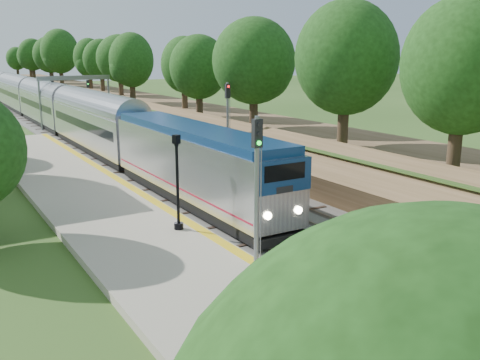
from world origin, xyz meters
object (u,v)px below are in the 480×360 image
lamppost_far (178,188)px  signal_farside (228,117)px  signal_platform (257,179)px  train (31,101)px  signal_gantry (75,88)px

lamppost_far → signal_farside: size_ratio=0.71×
signal_platform → train: bearing=87.3°
signal_gantry → signal_farside: (3.73, -29.43, -0.67)m
signal_gantry → lamppost_far: bearing=-97.9°
train → lamppost_far: bearing=-93.4°
train → signal_farside: (6.20, -43.39, 1.88)m
signal_platform → signal_farside: (9.10, 18.07, -0.05)m
train → lamppost_far: size_ratio=25.74×
signal_gantry → signal_platform: size_ratio=1.35×
signal_farside → train: bearing=98.1°
train → signal_farside: size_ratio=18.30×
train → lamppost_far: 55.02m
signal_platform → lamppost_far: bearing=92.9°
lamppost_far → signal_farside: (9.43, 11.54, 1.67)m
signal_gantry → signal_platform: 47.81m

